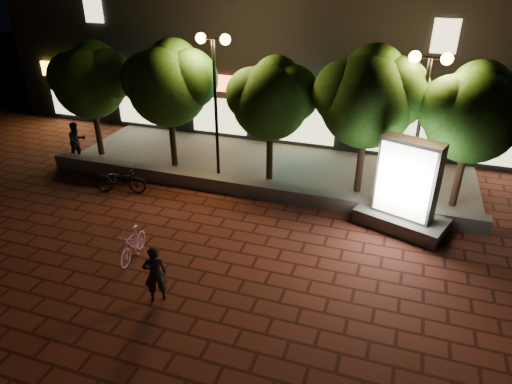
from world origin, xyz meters
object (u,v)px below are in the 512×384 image
at_px(tree_left, 170,81).
at_px(street_lamp_right, 425,91).
at_px(tree_far_right, 476,110).
at_px(pedestrian, 77,141).
at_px(street_lamp_left, 214,70).
at_px(scooter_pink, 133,244).
at_px(ad_kiosk, 405,194).
at_px(tree_far_left, 91,78).
at_px(tree_mid, 272,96).
at_px(rider, 155,274).
at_px(scooter_parked, 120,180).
at_px(tree_right, 370,95).

relative_size(tree_left, street_lamp_right, 0.98).
xyz_separation_m(tree_far_right, pedestrian, (-14.52, -0.86, -2.49)).
relative_size(tree_far_right, street_lamp_left, 0.92).
bearing_deg(scooter_pink, street_lamp_right, 33.82).
distance_m(street_lamp_right, ad_kiosk, 3.21).
height_order(tree_far_left, street_lamp_right, street_lamp_right).
xyz_separation_m(tree_mid, rider, (-0.65, -7.40, -2.45)).
height_order(tree_left, ad_kiosk, tree_left).
bearing_deg(tree_left, rider, -65.67).
bearing_deg(street_lamp_left, ad_kiosk, -13.88).
relative_size(scooter_pink, scooter_parked, 0.80).
distance_m(tree_left, tree_far_right, 10.50).
relative_size(rider, scooter_parked, 0.83).
relative_size(tree_far_left, ad_kiosk, 1.56).
bearing_deg(ad_kiosk, street_lamp_left, 166.12).
bearing_deg(tree_left, pedestrian, -167.99).
distance_m(tree_far_left, street_lamp_left, 5.50).
distance_m(tree_mid, pedestrian, 8.40).
bearing_deg(tree_far_right, scooter_parked, -166.35).
relative_size(ad_kiosk, scooter_pink, 1.99).
height_order(street_lamp_left, pedestrian, street_lamp_left).
height_order(tree_mid, pedestrian, tree_mid).
height_order(tree_far_left, scooter_parked, tree_far_left).
bearing_deg(tree_mid, scooter_parked, -150.14).
height_order(tree_far_left, pedestrian, tree_far_left).
height_order(street_lamp_left, scooter_parked, street_lamp_left).
height_order(scooter_parked, pedestrian, pedestrian).
bearing_deg(tree_far_right, ad_kiosk, -130.45).
relative_size(tree_left, scooter_pink, 3.28).
height_order(tree_far_right, ad_kiosk, tree_far_right).
distance_m(street_lamp_left, street_lamp_right, 7.00).
distance_m(scooter_parked, pedestrian, 3.77).
bearing_deg(scooter_pink, tree_right, 42.58).
height_order(tree_left, tree_far_right, tree_left).
xyz_separation_m(tree_far_left, tree_right, (10.80, 0.00, 0.27)).
bearing_deg(rider, ad_kiosk, -168.73).
height_order(ad_kiosk, scooter_pink, ad_kiosk).
relative_size(tree_far_left, street_lamp_left, 0.89).
height_order(ad_kiosk, scooter_parked, ad_kiosk).
xyz_separation_m(tree_mid, scooter_pink, (-2.15, -6.08, -2.77)).
relative_size(rider, pedestrian, 0.96).
bearing_deg(pedestrian, rider, -112.56).
bearing_deg(tree_far_right, tree_far_left, -180.00).
relative_size(tree_far_left, tree_far_right, 0.97).
bearing_deg(tree_right, street_lamp_right, -9.10).
xyz_separation_m(tree_far_left, pedestrian, (-0.52, -0.86, -2.41)).
height_order(tree_left, rider, tree_left).
bearing_deg(tree_far_left, pedestrian, -121.25).
relative_size(tree_mid, tree_right, 0.89).
bearing_deg(rider, tree_far_left, -80.75).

